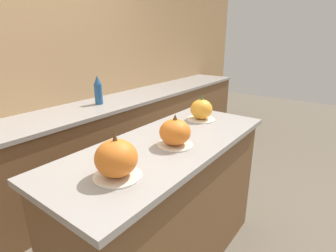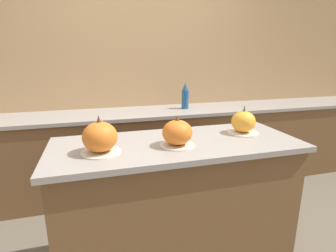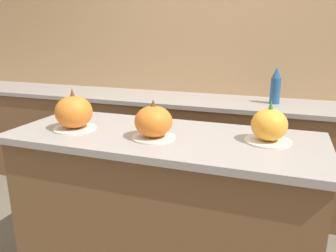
{
  "view_description": "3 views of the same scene",
  "coord_description": "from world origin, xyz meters",
  "px_view_note": "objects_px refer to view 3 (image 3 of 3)",
  "views": [
    {
      "loc": [
        -1.18,
        -0.88,
        1.57
      ],
      "look_at": [
        0.03,
        0.02,
        1.04
      ],
      "focal_mm": 28.0,
      "sensor_mm": 36.0,
      "label": 1
    },
    {
      "loc": [
        -0.48,
        -1.51,
        1.49
      ],
      "look_at": [
        -0.05,
        0.03,
        1.06
      ],
      "focal_mm": 28.0,
      "sensor_mm": 36.0,
      "label": 2
    },
    {
      "loc": [
        0.55,
        -1.47,
        1.44
      ],
      "look_at": [
        0.02,
        0.04,
        0.99
      ],
      "focal_mm": 35.0,
      "sensor_mm": 36.0,
      "label": 3
    }
  ],
  "objects_px": {
    "pumpkin_cake_center": "(153,122)",
    "pumpkin_cake_right": "(269,126)",
    "pumpkin_cake_left": "(74,113)",
    "bottle_tall": "(276,86)"
  },
  "relations": [
    {
      "from": "pumpkin_cake_center",
      "to": "bottle_tall",
      "type": "bearing_deg",
      "value": 68.69
    },
    {
      "from": "pumpkin_cake_right",
      "to": "pumpkin_cake_center",
      "type": "bearing_deg",
      "value": -166.43
    },
    {
      "from": "bottle_tall",
      "to": "pumpkin_cake_left",
      "type": "bearing_deg",
      "value": -126.35
    },
    {
      "from": "pumpkin_cake_center",
      "to": "pumpkin_cake_right",
      "type": "distance_m",
      "value": 0.54
    },
    {
      "from": "pumpkin_cake_center",
      "to": "pumpkin_cake_right",
      "type": "bearing_deg",
      "value": 13.57
    },
    {
      "from": "pumpkin_cake_left",
      "to": "pumpkin_cake_center",
      "type": "height_order",
      "value": "pumpkin_cake_left"
    },
    {
      "from": "pumpkin_cake_right",
      "to": "bottle_tall",
      "type": "relative_size",
      "value": 0.74
    },
    {
      "from": "bottle_tall",
      "to": "pumpkin_cake_center",
      "type": "bearing_deg",
      "value": -111.31
    },
    {
      "from": "pumpkin_cake_left",
      "to": "pumpkin_cake_center",
      "type": "relative_size",
      "value": 1.05
    },
    {
      "from": "pumpkin_cake_left",
      "to": "pumpkin_cake_center",
      "type": "distance_m",
      "value": 0.45
    }
  ]
}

